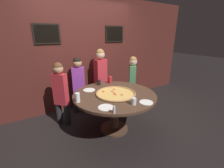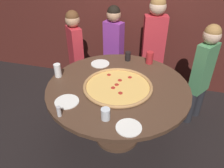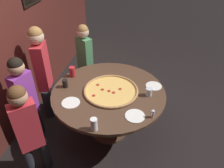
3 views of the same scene
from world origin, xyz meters
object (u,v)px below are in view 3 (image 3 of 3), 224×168
object	(u,v)px
giant_pizza	(111,90)
diner_far_right	(85,57)
drink_cup_far_right	(94,124)
white_plate_far_back	(135,116)
drink_cup_far_left	(149,92)
drink_cup_centre_back	(72,72)
white_plate_near_front	(154,86)
diner_side_left	(28,128)
drink_cup_by_shaker	(65,83)
white_plate_beside_cup	(71,103)
diner_side_right	(43,68)
condiment_shaker	(153,114)
dining_table	(109,100)
diner_far_left	(25,97)

from	to	relation	value
giant_pizza	diner_far_right	distance (m)	1.07
drink_cup_far_right	white_plate_far_back	size ratio (longest dim) A/B	0.66
drink_cup_far_left	drink_cup_centre_back	world-z (taller)	drink_cup_centre_back
white_plate_near_front	white_plate_far_back	bearing A→B (deg)	163.97
diner_far_right	diner_side_left	distance (m)	1.65
drink_cup_by_shaker	white_plate_beside_cup	distance (m)	0.35
drink_cup_centre_back	diner_side_right	bearing A→B (deg)	90.03
giant_pizza	diner_side_right	world-z (taller)	diner_side_right
giant_pizza	diner_side_left	distance (m)	1.08
white_plate_beside_cup	diner_side_left	distance (m)	0.56
drink_cup_far_left	drink_cup_centre_back	size ratio (longest dim) A/B	0.71
diner_side_left	giant_pizza	bearing A→B (deg)	-176.15
drink_cup_far_left	condiment_shaker	distance (m)	0.39
dining_table	white_plate_beside_cup	bearing A→B (deg)	128.86
white_plate_beside_cup	diner_side_right	world-z (taller)	diner_side_right
dining_table	drink_cup_centre_back	bearing A→B (deg)	66.64
diner_side_right	diner_far_left	bearing A→B (deg)	-11.71
drink_cup_far_left	drink_cup_by_shaker	world-z (taller)	drink_cup_by_shaker
drink_cup_by_shaker	condiment_shaker	distance (m)	1.21
white_plate_far_back	white_plate_near_front	xyz separation A→B (m)	(0.62, -0.18, 0.00)
drink_cup_by_shaker	drink_cup_far_left	bearing A→B (deg)	-88.03
dining_table	white_plate_far_back	world-z (taller)	white_plate_far_back
drink_cup_far_right	diner_far_left	world-z (taller)	diner_far_left
dining_table	drink_cup_centre_back	distance (m)	0.66
drink_cup_far_left	diner_side_right	bearing A→B (deg)	81.56
drink_cup_by_shaker	drink_cup_centre_back	distance (m)	0.27
white_plate_far_back	white_plate_near_front	distance (m)	0.64
giant_pizza	drink_cup_by_shaker	xyz separation A→B (m)	(-0.02, 0.61, 0.04)
drink_cup_far_left	diner_side_right	size ratio (longest dim) A/B	0.07
drink_cup_far_left	white_plate_far_back	xyz separation A→B (m)	(-0.41, 0.12, -0.05)
white_plate_near_front	condiment_shaker	xyz separation A→B (m)	(-0.60, -0.01, 0.05)
diner_side_right	white_plate_far_back	bearing A→B (deg)	52.12
condiment_shaker	diner_side_left	world-z (taller)	diner_side_left
giant_pizza	drink_cup_by_shaker	distance (m)	0.61
drink_cup_centre_back	white_plate_beside_cup	xyz separation A→B (m)	(-0.57, -0.18, -0.07)
diner_side_left	diner_far_left	distance (m)	0.55
drink_cup_by_shaker	diner_far_right	world-z (taller)	diner_far_right
drink_cup_centre_back	diner_far_left	xyz separation A→B (m)	(-0.56, 0.43, -0.08)
dining_table	white_plate_beside_cup	world-z (taller)	white_plate_beside_cup
drink_cup_centre_back	white_plate_beside_cup	distance (m)	0.60
condiment_shaker	diner_far_right	world-z (taller)	diner_far_right
giant_pizza	drink_cup_by_shaker	world-z (taller)	drink_cup_by_shaker
drink_cup_far_left	condiment_shaker	world-z (taller)	drink_cup_far_left
condiment_shaker	diner_side_right	distance (m)	1.72
dining_table	condiment_shaker	xyz separation A→B (m)	(-0.37, -0.58, 0.19)
drink_cup_by_shaker	diner_side_left	size ratio (longest dim) A/B	0.09
diner_far_right	diner_side_left	world-z (taller)	diner_far_right
white_plate_beside_cup	white_plate_near_front	bearing A→B (deg)	-60.40
condiment_shaker	diner_side_right	xyz separation A→B (m)	(0.62, 1.60, 0.02)
condiment_shaker	diner_far_right	xyz separation A→B (m)	(1.24, 1.17, -0.07)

